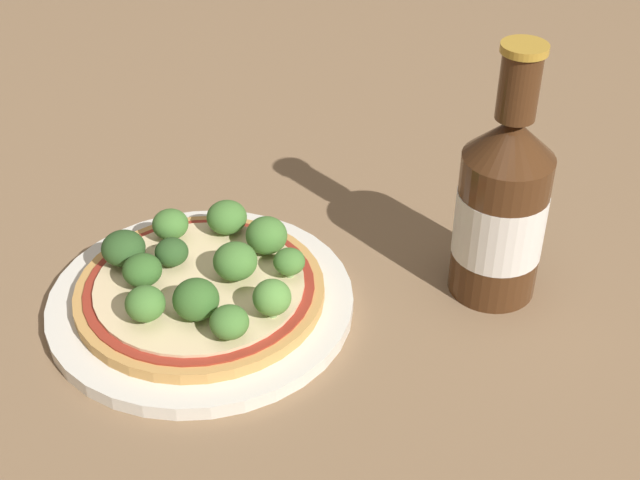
# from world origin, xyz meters

# --- Properties ---
(ground_plane) EXTENTS (3.00, 3.00, 0.00)m
(ground_plane) POSITION_xyz_m (0.00, 0.00, 0.00)
(ground_plane) COLOR #846647
(plate) EXTENTS (0.25, 0.25, 0.01)m
(plate) POSITION_xyz_m (-0.00, -0.01, 0.01)
(plate) COLOR silver
(plate) RESTS_ON ground_plane
(pizza) EXTENTS (0.20, 0.20, 0.01)m
(pizza) POSITION_xyz_m (0.00, -0.01, 0.02)
(pizza) COLOR tan
(pizza) RESTS_ON plate
(broccoli_floret_0) EXTENTS (0.04, 0.04, 0.03)m
(broccoli_floret_0) POSITION_xyz_m (0.04, -0.02, 0.04)
(broccoli_floret_0) COLOR #7A9E5B
(broccoli_floret_0) RESTS_ON pizza
(broccoli_floret_1) EXTENTS (0.03, 0.03, 0.03)m
(broccoli_floret_1) POSITION_xyz_m (-0.07, 0.00, 0.04)
(broccoli_floret_1) COLOR #7A9E5B
(broccoli_floret_1) RESTS_ON pizza
(broccoli_floret_2) EXTENTS (0.04, 0.04, 0.03)m
(broccoli_floret_2) POSITION_xyz_m (0.01, 0.02, 0.04)
(broccoli_floret_2) COLOR #7A9E5B
(broccoli_floret_2) RESTS_ON pizza
(broccoli_floret_3) EXTENTS (0.03, 0.03, 0.03)m
(broccoli_floret_3) POSITION_xyz_m (-0.02, -0.04, 0.04)
(broccoli_floret_3) COLOR #7A9E5B
(broccoli_floret_3) RESTS_ON pizza
(broccoli_floret_4) EXTENTS (0.03, 0.03, 0.02)m
(broccoli_floret_4) POSITION_xyz_m (-0.03, -0.01, 0.04)
(broccoli_floret_4) COLOR #7A9E5B
(broccoli_floret_4) RESTS_ON pizza
(broccoli_floret_5) EXTENTS (0.03, 0.03, 0.03)m
(broccoli_floret_5) POSITION_xyz_m (0.07, -0.01, 0.04)
(broccoli_floret_5) COLOR #7A9E5B
(broccoli_floret_5) RESTS_ON pizza
(broccoli_floret_6) EXTENTS (0.03, 0.03, 0.03)m
(broccoli_floret_6) POSITION_xyz_m (-0.01, 0.06, 0.04)
(broccoli_floret_6) COLOR #7A9E5B
(broccoli_floret_6) RESTS_ON pizza
(broccoli_floret_7) EXTENTS (0.03, 0.03, 0.03)m
(broccoli_floret_7) POSITION_xyz_m (0.07, 0.02, 0.04)
(broccoli_floret_7) COLOR #7A9E5B
(broccoli_floret_7) RESTS_ON pizza
(broccoli_floret_8) EXTENTS (0.04, 0.04, 0.03)m
(broccoli_floret_8) POSITION_xyz_m (-0.06, -0.05, 0.04)
(broccoli_floret_8) COLOR #7A9E5B
(broccoli_floret_8) RESTS_ON pizza
(broccoli_floret_9) EXTENTS (0.03, 0.03, 0.03)m
(broccoli_floret_9) POSITION_xyz_m (0.02, -0.06, 0.04)
(broccoli_floret_9) COLOR #7A9E5B
(broccoli_floret_9) RESTS_ON pizza
(broccoli_floret_10) EXTENTS (0.03, 0.03, 0.03)m
(broccoli_floret_10) POSITION_xyz_m (-0.05, 0.05, 0.04)
(broccoli_floret_10) COLOR #7A9E5B
(broccoli_floret_10) RESTS_ON pizza
(broccoli_floret_11) EXTENTS (0.03, 0.03, 0.02)m
(broccoli_floret_11) POSITION_xyz_m (0.03, 0.06, 0.04)
(broccoli_floret_11) COLOR #7A9E5B
(broccoli_floret_11) RESTS_ON pizza
(beer_bottle) EXTENTS (0.07, 0.07, 0.22)m
(beer_bottle) POSITION_xyz_m (0.10, 0.21, 0.08)
(beer_bottle) COLOR #472814
(beer_bottle) RESTS_ON ground_plane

